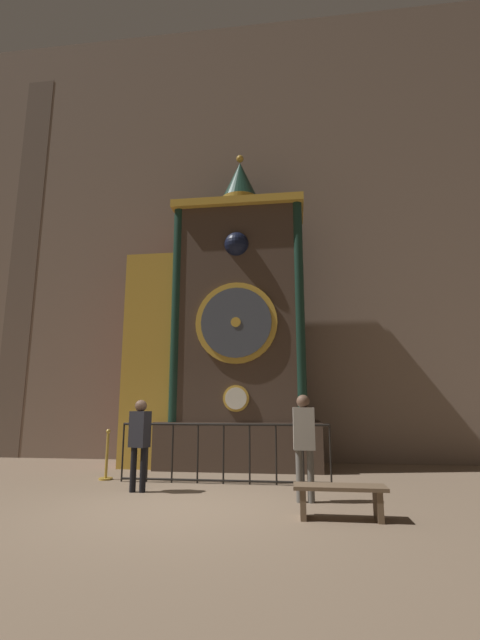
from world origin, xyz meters
TOP-DOWN VIEW (x-y plane):
  - ground_plane at (0.00, 0.00)m, footprint 28.00×28.00m
  - cathedral_back_wall at (-0.09, 5.43)m, footprint 24.00×0.32m
  - clock_tower at (-0.00, 4.13)m, footprint 4.87×1.77m
  - railing_fence at (0.37, 2.04)m, footprint 4.18×0.05m
  - visitor_near at (-1.01, 1.07)m, footprint 0.39×0.32m
  - visitor_far at (1.92, 0.64)m, footprint 0.35×0.23m
  - stanchion_post at (-2.11, 2.20)m, footprint 0.28×0.28m
  - visitor_bench at (2.37, -0.31)m, footprint 1.25×0.40m

SIDE VIEW (x-z plane):
  - ground_plane at x=0.00m, z-range 0.00..0.00m
  - visitor_bench at x=2.37m, z-range 0.09..0.53m
  - stanchion_post at x=-2.11m, z-range -0.18..0.83m
  - railing_fence at x=0.37m, z-range 0.06..1.20m
  - visitor_near at x=-1.01m, z-range 0.16..1.76m
  - visitor_far at x=1.92m, z-range 0.17..1.85m
  - clock_tower at x=0.00m, z-range -0.84..7.50m
  - cathedral_back_wall at x=-0.09m, z-range -0.01..13.76m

